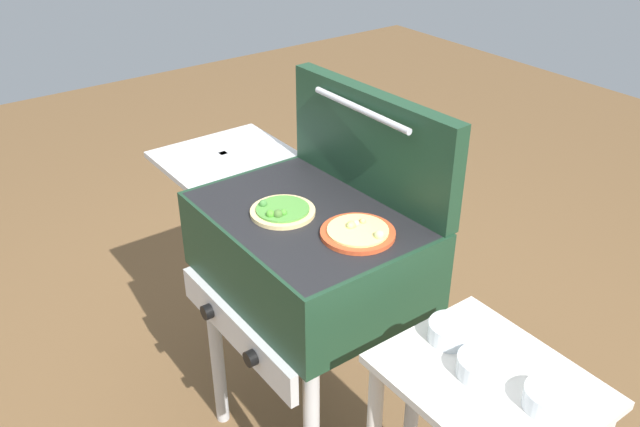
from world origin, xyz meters
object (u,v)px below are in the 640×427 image
(pizza_veggie, at_px, (282,211))
(topping_bowl_far, at_px, (481,367))
(pizza_cheese, at_px, (358,232))
(topping_bowl_near, at_px, (450,332))
(grill, at_px, (305,255))
(topping_bowl_middle, at_px, (548,399))

(pizza_veggie, bearing_deg, topping_bowl_far, 4.58)
(pizza_veggie, height_order, pizza_cheese, same)
(topping_bowl_near, distance_m, topping_bowl_far, 0.12)
(grill, xyz_separation_m, topping_bowl_far, (0.65, -0.01, 0.07))
(pizza_cheese, relative_size, topping_bowl_near, 1.93)
(pizza_veggie, bearing_deg, pizza_cheese, 25.27)
(grill, distance_m, pizza_cheese, 0.24)
(pizza_cheese, bearing_deg, grill, -168.49)
(pizza_veggie, relative_size, pizza_cheese, 0.91)
(pizza_veggie, bearing_deg, topping_bowl_middle, 6.34)
(pizza_cheese, xyz_separation_m, topping_bowl_middle, (0.61, -0.01, -0.09))
(topping_bowl_far, bearing_deg, pizza_veggie, -175.42)
(grill, height_order, topping_bowl_middle, grill)
(pizza_cheese, distance_m, topping_bowl_middle, 0.62)
(pizza_veggie, height_order, topping_bowl_near, pizza_veggie)
(pizza_veggie, bearing_deg, topping_bowl_near, 8.49)
(pizza_cheese, xyz_separation_m, topping_bowl_far, (0.47, -0.04, -0.09))
(pizza_veggie, distance_m, topping_bowl_far, 0.68)
(pizza_cheese, height_order, topping_bowl_near, pizza_cheese)
(pizza_cheese, distance_m, topping_bowl_near, 0.36)
(grill, distance_m, topping_bowl_far, 0.66)
(topping_bowl_far, distance_m, topping_bowl_middle, 0.15)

